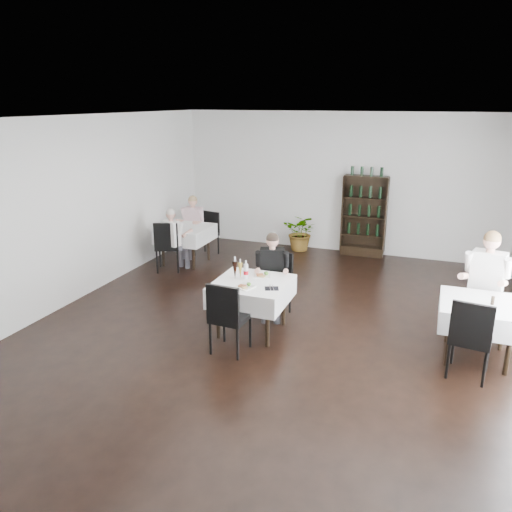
{
  "coord_description": "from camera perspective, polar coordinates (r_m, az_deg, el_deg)",
  "views": [
    {
      "loc": [
        2.07,
        -6.17,
        3.23
      ],
      "look_at": [
        -0.31,
        0.2,
        1.09
      ],
      "focal_mm": 35.0,
      "sensor_mm": 36.0,
      "label": 1
    }
  ],
  "objects": [
    {
      "name": "room_shell",
      "position": [
        6.73,
        1.89,
        2.59
      ],
      "size": [
        9.0,
        9.0,
        9.0
      ],
      "color": "black",
      "rests_on": "ground"
    },
    {
      "name": "diner_left_near",
      "position": [
        9.77,
        -9.35,
        2.43
      ],
      "size": [
        0.53,
        0.56,
        1.26
      ],
      "color": "#43434B",
      "rests_on": "ground"
    },
    {
      "name": "diner_left_far",
      "position": [
        10.66,
        -7.32,
        3.92
      ],
      "size": [
        0.5,
        0.5,
        1.31
      ],
      "color": "#43434B",
      "rests_on": "ground"
    },
    {
      "name": "main_table",
      "position": [
        7.1,
        -0.48,
        -4.06
      ],
      "size": [
        1.03,
        1.03,
        0.77
      ],
      "color": "black",
      "rests_on": "ground"
    },
    {
      "name": "coke_bottle",
      "position": [
        7.12,
        -1.16,
        -1.77
      ],
      "size": [
        0.07,
        0.07,
        0.28
      ],
      "color": "silver",
      "rests_on": "main_table"
    },
    {
      "name": "diner_main",
      "position": [
        7.56,
        1.84,
        -1.53
      ],
      "size": [
        0.56,
        0.59,
        1.33
      ],
      "color": "#43434B",
      "rests_on": "ground"
    },
    {
      "name": "wine_shelf",
      "position": [
        10.85,
        12.24,
        4.39
      ],
      "size": [
        0.9,
        0.28,
        1.75
      ],
      "color": "black",
      "rests_on": "ground"
    },
    {
      "name": "right_table",
      "position": [
        7.0,
        24.2,
        -6.02
      ],
      "size": [
        0.98,
        0.98,
        0.77
      ],
      "color": "black",
      "rests_on": "ground"
    },
    {
      "name": "main_chair_near",
      "position": [
        6.52,
        -3.29,
        -6.61
      ],
      "size": [
        0.48,
        0.48,
        1.0
      ],
      "color": "black",
      "rests_on": "ground"
    },
    {
      "name": "right_chair_far",
      "position": [
        7.61,
        24.79,
        -5.14
      ],
      "size": [
        0.48,
        0.48,
        0.9
      ],
      "color": "black",
      "rests_on": "ground"
    },
    {
      "name": "main_chair_far",
      "position": [
        7.78,
        2.29,
        -2.61
      ],
      "size": [
        0.55,
        0.56,
        0.98
      ],
      "color": "black",
      "rests_on": "ground"
    },
    {
      "name": "pepper_mill",
      "position": [
        6.93,
        25.43,
        -4.61
      ],
      "size": [
        0.05,
        0.05,
        0.11
      ],
      "primitive_type": "cylinder",
      "rotation": [
        0.0,
        0.0,
        -0.27
      ],
      "color": "black",
      "rests_on": "right_table"
    },
    {
      "name": "napkin_cutlery",
      "position": [
        6.79,
        1.8,
        -3.71
      ],
      "size": [
        0.23,
        0.2,
        0.02
      ],
      "color": "black",
      "rests_on": "main_table"
    },
    {
      "name": "pilsner_dark",
      "position": [
        7.1,
        -2.42,
        -1.61
      ],
      "size": [
        0.08,
        0.08,
        0.34
      ],
      "color": "black",
      "rests_on": "main_table"
    },
    {
      "name": "potted_tree",
      "position": [
        11.1,
        5.21,
        2.72
      ],
      "size": [
        0.79,
        0.69,
        0.83
      ],
      "primitive_type": "imported",
      "rotation": [
        0.0,
        0.0,
        -0.06
      ],
      "color": "#26541D",
      "rests_on": "ground"
    },
    {
      "name": "left_chair_near",
      "position": [
        9.78,
        -10.11,
        1.45
      ],
      "size": [
        0.6,
        0.61,
        1.01
      ],
      "color": "black",
      "rests_on": "ground"
    },
    {
      "name": "plate_far",
      "position": [
        7.24,
        0.73,
        -2.24
      ],
      "size": [
        0.3,
        0.3,
        0.07
      ],
      "color": "white",
      "rests_on": "main_table"
    },
    {
      "name": "pilsner_lager",
      "position": [
        7.14,
        -1.81,
        -1.65
      ],
      "size": [
        0.07,
        0.07,
        0.29
      ],
      "color": "gold",
      "rests_on": "main_table"
    },
    {
      "name": "diner_right_far",
      "position": [
        7.5,
        24.75,
        -2.3
      ],
      "size": [
        0.65,
        0.69,
        1.55
      ],
      "color": "#43434B",
      "rests_on": "ground"
    },
    {
      "name": "left_table",
      "position": [
        10.23,
        -8.06,
        2.53
      ],
      "size": [
        0.98,
        0.98,
        0.77
      ],
      "color": "black",
      "rests_on": "ground"
    },
    {
      "name": "right_chair_near",
      "position": [
        6.46,
        23.35,
        -8.22
      ],
      "size": [
        0.53,
        0.53,
        1.02
      ],
      "color": "black",
      "rests_on": "ground"
    },
    {
      "name": "left_chair_far",
      "position": [
        10.8,
        -5.49,
        2.91
      ],
      "size": [
        0.49,
        0.5,
        0.93
      ],
      "color": "black",
      "rests_on": "ground"
    },
    {
      "name": "plate_near",
      "position": [
        6.82,
        -1.29,
        -3.51
      ],
      "size": [
        0.29,
        0.29,
        0.07
      ],
      "color": "white",
      "rests_on": "main_table"
    }
  ]
}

